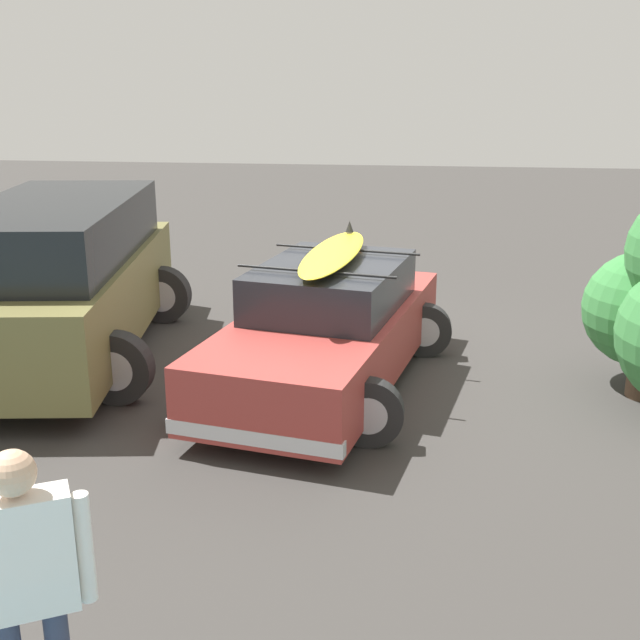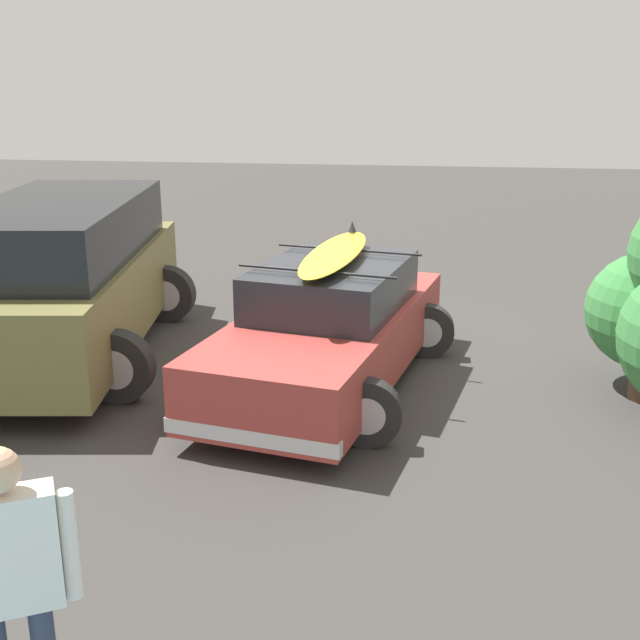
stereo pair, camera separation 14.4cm
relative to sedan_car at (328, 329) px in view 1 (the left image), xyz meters
The scene contains 4 objects.
ground_plane 0.82m from the sedan_car, 106.56° to the right, with size 44.00×44.00×0.02m, color #383533.
sedan_car is the anchor object (origin of this frame).
suv_car 3.37m from the sedan_car, ahead, with size 3.10×5.17×1.93m.
person_bystander 5.34m from the sedan_car, 80.44° to the left, with size 0.59×0.40×1.70m.
Camera 1 is at (-0.80, 8.86, 3.36)m, focal length 45.00 mm.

